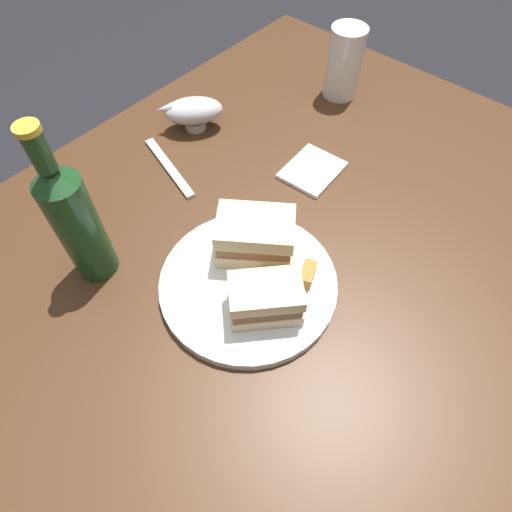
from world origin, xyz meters
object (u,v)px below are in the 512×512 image
napkin (312,170)px  pint_glass (343,67)px  sandwich_half_left (266,299)px  fork (169,167)px  gravy_boat (193,111)px  cider_bottle (76,221)px  plate (248,283)px  sandwich_half_right (258,238)px

napkin → pint_glass: bearing=23.6°
sandwich_half_left → fork: size_ratio=0.65×
gravy_boat → cider_bottle: 0.37m
pint_glass → cider_bottle: (-0.63, 0.02, 0.05)m
napkin → fork: bearing=129.3°
sandwich_half_left → napkin: (0.29, 0.13, -0.04)m
plate → napkin: 0.28m
sandwich_half_left → cider_bottle: bearing=112.9°
sandwich_half_right → napkin: size_ratio=1.27×
plate → sandwich_half_left: sandwich_half_left is taller
gravy_boat → cider_bottle: size_ratio=0.48×
plate → fork: (0.10, 0.28, -0.00)m
sandwich_half_right → cider_bottle: 0.26m
plate → sandwich_half_right: bearing=25.7°
plate → fork: 0.30m
pint_glass → cider_bottle: cider_bottle is taller
sandwich_half_left → gravy_boat: size_ratio=0.91×
sandwich_half_left → sandwich_half_right: 0.10m
cider_bottle → fork: (0.22, 0.08, -0.11)m
fork → napkin: bearing=55.7°
plate → pint_glass: bearing=19.7°
gravy_boat → cider_bottle: bearing=-158.9°
pint_glass → fork: (-0.41, 0.11, -0.06)m
cider_bottle → pint_glass: bearing=-2.2°
fork → plate: bearing=-2.1°
sandwich_half_right → cider_bottle: bearing=134.5°
plate → sandwich_half_right: size_ratio=1.92×
sandwich_half_right → cider_bottle: cider_bottle is taller
plate → gravy_boat: (0.21, 0.33, 0.03)m
napkin → plate: bearing=-164.0°
gravy_boat → fork: size_ratio=0.72×
cider_bottle → fork: cider_bottle is taller
sandwich_half_left → cider_bottle: (-0.11, 0.26, 0.06)m
cider_bottle → sandwich_half_left: bearing=-67.1°
plate → fork: bearing=71.4°
pint_glass → napkin: size_ratio=1.31×
sandwich_half_left → fork: (0.12, 0.34, -0.04)m
plate → napkin: (0.27, 0.08, -0.00)m
sandwich_half_left → cider_bottle: cider_bottle is taller
pint_glass → gravy_boat: 0.33m
sandwich_half_left → sandwich_half_right: size_ratio=0.84×
gravy_boat → sandwich_half_right: bearing=-117.6°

